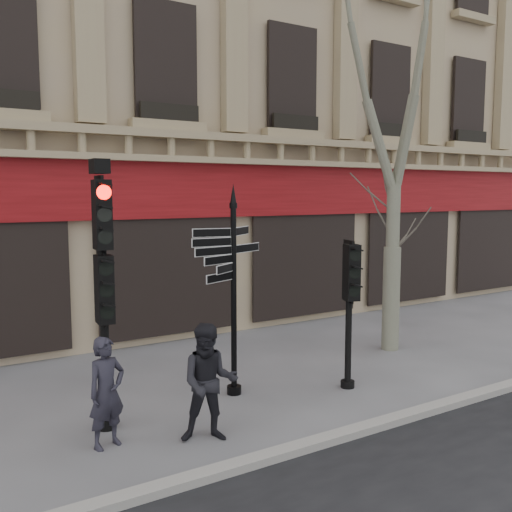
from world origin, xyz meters
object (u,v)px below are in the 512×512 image
at_px(pedestrian_b, 209,382).
at_px(fingerpost, 234,255).
at_px(traffic_signal_secondary, 349,288).
at_px(plane_tree, 397,62).
at_px(traffic_signal_main, 102,262).
at_px(pedestrian_a, 107,392).

bearing_deg(pedestrian_b, fingerpost, 75.58).
relative_size(traffic_signal_secondary, plane_tree, 0.29).
bearing_deg(plane_tree, traffic_signal_main, -172.54).
bearing_deg(pedestrian_a, traffic_signal_secondary, -15.56).
distance_m(fingerpost, pedestrian_b, 2.51).
relative_size(traffic_signal_main, pedestrian_a, 2.57).
height_order(traffic_signal_secondary, pedestrian_a, traffic_signal_secondary).
xyz_separation_m(fingerpost, traffic_signal_secondary, (1.92, -0.81, -0.65)).
xyz_separation_m(traffic_signal_secondary, pedestrian_a, (-4.47, -0.06, -1.05)).
xyz_separation_m(fingerpost, pedestrian_a, (-2.55, -0.87, -1.70)).
bearing_deg(fingerpost, pedestrian_b, -142.68).
xyz_separation_m(traffic_signal_main, plane_tree, (6.81, 0.89, 3.79)).
bearing_deg(pedestrian_a, traffic_signal_main, 57.03).
bearing_deg(pedestrian_a, pedestrian_b, -40.26).
xyz_separation_m(traffic_signal_secondary, plane_tree, (2.52, 1.43, 4.50)).
bearing_deg(traffic_signal_secondary, pedestrian_a, -159.03).
relative_size(traffic_signal_main, traffic_signal_secondary, 1.53).
height_order(fingerpost, pedestrian_b, fingerpost).
distance_m(traffic_signal_main, traffic_signal_secondary, 4.38).
distance_m(pedestrian_a, pedestrian_b, 1.43).
bearing_deg(traffic_signal_secondary, fingerpost, 177.24).
height_order(plane_tree, pedestrian_a, plane_tree).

